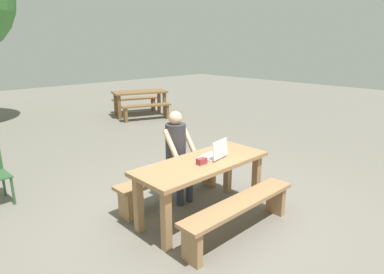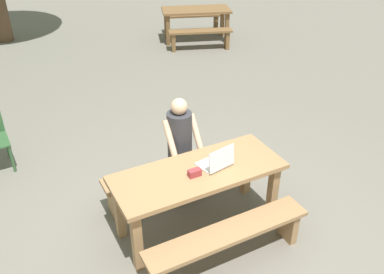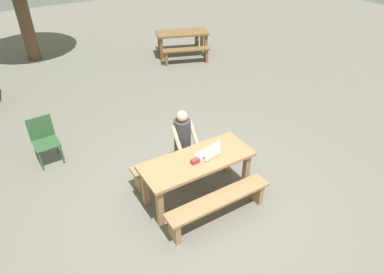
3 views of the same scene
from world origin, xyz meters
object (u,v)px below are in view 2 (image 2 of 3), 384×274
(picnic_table_front, at_px, (198,180))
(person_seated, at_px, (181,143))
(laptop, at_px, (217,162))
(small_pouch, at_px, (195,173))
(picnic_table_rear, at_px, (196,14))

(picnic_table_front, height_order, person_seated, person_seated)
(laptop, bearing_deg, person_seated, -89.69)
(person_seated, bearing_deg, small_pouch, -104.60)
(picnic_table_front, bearing_deg, small_pouch, -140.61)
(laptop, height_order, small_pouch, laptop)
(laptop, height_order, picnic_table_rear, laptop)
(person_seated, bearing_deg, picnic_table_front, -98.62)
(person_seated, distance_m, picnic_table_rear, 5.97)
(small_pouch, xyz_separation_m, picnic_table_rear, (3.13, 5.81, -0.16))
(picnic_table_front, distance_m, laptop, 0.28)
(picnic_table_front, xyz_separation_m, laptop, (0.20, -0.03, 0.19))
(picnic_table_front, xyz_separation_m, picnic_table_rear, (3.05, 5.75, -0.00))
(picnic_table_rear, bearing_deg, person_seated, -100.10)
(picnic_table_front, distance_m, picnic_table_rear, 6.51)
(small_pouch, distance_m, picnic_table_rear, 6.61)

